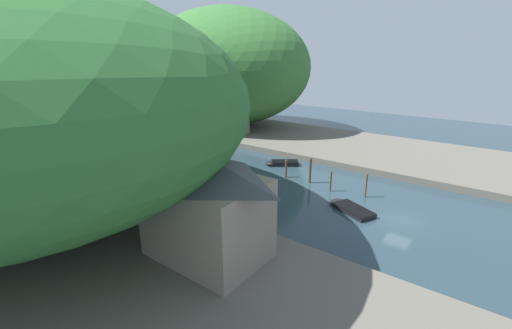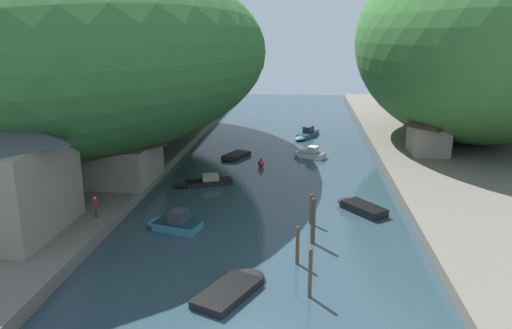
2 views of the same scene
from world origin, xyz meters
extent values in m
plane|color=#283D47|center=(0.00, 30.00, 0.00)|extent=(130.00, 130.00, 0.00)
cube|color=#666056|center=(-22.54, 30.00, 0.47)|extent=(22.00, 120.00, 0.93)
cube|color=#666056|center=(22.54, 30.00, 0.47)|extent=(22.00, 120.00, 0.93)
ellipsoid|color=#2D662D|center=(-23.64, 36.19, 12.21)|extent=(43.89, 61.45, 22.55)
ellipsoid|color=#387033|center=(23.64, 45.13, 13.33)|extent=(28.94, 40.51, 24.80)
cube|color=gray|center=(-17.38, 10.29, 4.17)|extent=(6.27, 8.84, 6.47)
pyramid|color=#3D4247|center=(-17.38, 10.29, 8.35)|extent=(6.77, 9.54, 1.90)
cube|color=gray|center=(-14.42, 23.12, 2.68)|extent=(6.44, 7.40, 3.50)
pyramid|color=brown|center=(-14.42, 23.12, 5.11)|extent=(6.96, 7.99, 1.34)
cube|color=gray|center=(17.25, 36.88, 2.53)|extent=(4.02, 5.14, 3.19)
pyramid|color=brown|center=(17.25, 36.88, 4.98)|extent=(4.34, 5.55, 1.70)
cube|color=teal|center=(3.49, 48.92, 0.29)|extent=(3.28, 5.39, 0.59)
ellipsoid|color=teal|center=(2.54, 46.50, 0.29)|extent=(2.27, 2.94, 0.59)
cube|color=#132A33|center=(3.49, 48.92, 0.60)|extent=(3.35, 5.49, 0.03)
cube|color=#333842|center=(3.55, 49.07, 1.04)|extent=(1.63, 2.07, 0.90)
cube|color=black|center=(-1.27, 4.46, 0.23)|extent=(3.86, 4.92, 0.47)
ellipsoid|color=black|center=(-0.33, 6.45, 0.23)|extent=(2.82, 2.88, 0.47)
cube|color=black|center=(-1.27, 4.46, 0.48)|extent=(3.94, 5.02, 0.03)
cube|color=teal|center=(-6.59, 13.94, 0.32)|extent=(3.85, 2.94, 0.64)
ellipsoid|color=teal|center=(-8.22, 14.42, 0.32)|extent=(2.19, 2.36, 0.64)
cube|color=#132A33|center=(-6.59, 13.94, 0.65)|extent=(3.92, 3.00, 0.03)
cube|color=#333842|center=(-6.48, 13.91, 1.09)|extent=(1.55, 1.72, 0.91)
cube|color=black|center=(-5.06, 36.44, 0.21)|extent=(3.27, 4.09, 0.42)
ellipsoid|color=black|center=(-5.83, 34.80, 0.21)|extent=(2.42, 2.41, 0.42)
cube|color=black|center=(-5.06, 36.44, 0.43)|extent=(3.34, 4.18, 0.03)
cube|color=black|center=(8.11, 19.00, 0.33)|extent=(3.81, 4.20, 0.66)
ellipsoid|color=black|center=(6.91, 20.55, 0.33)|extent=(2.54, 2.59, 0.66)
cube|color=black|center=(8.11, 19.00, 0.67)|extent=(3.88, 4.29, 0.03)
cube|color=black|center=(-6.32, 25.30, 0.23)|extent=(4.80, 3.13, 0.45)
ellipsoid|color=black|center=(-8.43, 24.47, 0.23)|extent=(2.66, 2.22, 0.45)
cube|color=black|center=(-6.32, 25.30, 0.47)|extent=(4.90, 3.20, 0.03)
cube|color=#9E937F|center=(-6.18, 25.35, 0.76)|extent=(1.88, 1.61, 0.61)
cube|color=white|center=(3.95, 37.00, 0.32)|extent=(3.50, 2.87, 0.65)
ellipsoid|color=white|center=(2.57, 37.69, 0.32)|extent=(2.09, 2.11, 0.65)
cube|color=#525252|center=(3.95, 37.00, 0.66)|extent=(3.57, 2.93, 0.03)
cube|color=silver|center=(4.04, 36.96, 1.02)|extent=(1.49, 1.53, 0.75)
cylinder|color=brown|center=(3.46, 4.91, 1.45)|extent=(0.23, 0.23, 2.89)
sphere|color=brown|center=(3.46, 4.91, 2.94)|extent=(0.21, 0.21, 0.21)
cylinder|color=brown|center=(2.68, 9.03, 1.25)|extent=(0.25, 0.25, 2.51)
sphere|color=brown|center=(2.68, 9.03, 2.56)|extent=(0.23, 0.23, 0.23)
cylinder|color=#4C3D2D|center=(3.73, 12.43, 1.62)|extent=(0.31, 0.31, 3.25)
sphere|color=#4C3D2D|center=(3.73, 12.43, 3.31)|extent=(0.28, 0.28, 0.28)
cylinder|color=brown|center=(3.65, 16.07, 1.17)|extent=(0.29, 0.29, 2.33)
sphere|color=brown|center=(3.65, 16.07, 2.39)|extent=(0.27, 0.27, 0.27)
sphere|color=red|center=(-1.75, 32.40, 0.36)|extent=(0.72, 0.72, 0.72)
cone|color=red|center=(-1.75, 32.40, 0.90)|extent=(0.36, 0.36, 0.36)
cylinder|color=#282D3D|center=(-13.31, 20.08, 1.36)|extent=(0.13, 0.13, 0.85)
cylinder|color=#282D3D|center=(-13.32, 20.26, 1.36)|extent=(0.13, 0.13, 0.85)
cube|color=#2D2D33|center=(-13.32, 20.17, 2.09)|extent=(0.23, 0.39, 0.62)
sphere|color=tan|center=(-13.32, 20.17, 2.51)|extent=(0.22, 0.22, 0.22)
cylinder|color=#282D3D|center=(-12.83, 13.41, 1.36)|extent=(0.13, 0.13, 0.85)
cylinder|color=#282D3D|center=(-12.84, 13.59, 1.36)|extent=(0.13, 0.13, 0.85)
cube|color=#B2231E|center=(-12.83, 13.50, 2.09)|extent=(0.23, 0.39, 0.62)
sphere|color=beige|center=(-12.83, 13.50, 2.51)|extent=(0.22, 0.22, 0.22)
camera|label=1|loc=(-34.27, -6.97, 16.32)|focal=24.00mm
camera|label=2|loc=(2.87, -21.04, 15.06)|focal=35.00mm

